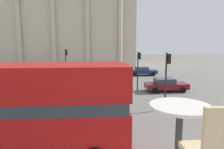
% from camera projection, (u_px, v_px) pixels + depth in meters
% --- Properties ---
extents(cafe_dining_table, '(0.60, 0.60, 0.73)m').
position_uv_depth(cafe_dining_table, '(179.00, 124.00, 1.98)').
color(cafe_dining_table, '#2D2D30').
rests_on(cafe_dining_table, cafe_floor_slab).
extents(plaza_building_left, '(33.32, 16.16, 25.07)m').
position_uv_depth(plaza_building_left, '(60.00, 11.00, 45.68)').
color(plaza_building_left, beige).
rests_on(plaza_building_left, ground_plane).
extents(traffic_light_near, '(0.42, 0.24, 4.17)m').
position_uv_depth(traffic_light_near, '(167.00, 73.00, 14.09)').
color(traffic_light_near, black).
rests_on(traffic_light_near, ground_plane).
extents(traffic_light_mid, '(0.42, 0.24, 4.03)m').
position_uv_depth(traffic_light_mid, '(138.00, 65.00, 20.44)').
color(traffic_light_mid, black).
rests_on(traffic_light_mid, ground_plane).
extents(traffic_light_far, '(0.42, 0.24, 4.18)m').
position_uv_depth(traffic_light_far, '(66.00, 61.00, 25.79)').
color(traffic_light_far, black).
rests_on(traffic_light_far, ground_plane).
extents(car_navy, '(4.20, 1.93, 1.35)m').
position_uv_depth(car_navy, '(143.00, 71.00, 31.15)').
color(car_navy, black).
rests_on(car_navy, ground_plane).
extents(car_maroon, '(4.20, 1.93, 1.35)m').
position_uv_depth(car_maroon, '(166.00, 85.00, 20.31)').
color(car_maroon, black).
rests_on(car_maroon, ground_plane).
extents(pedestrian_white, '(0.32, 0.32, 1.66)m').
position_uv_depth(pedestrian_white, '(52.00, 78.00, 23.14)').
color(pedestrian_white, '#282B33').
rests_on(pedestrian_white, ground_plane).
extents(pedestrian_olive, '(0.32, 0.32, 1.59)m').
position_uv_depth(pedestrian_olive, '(66.00, 71.00, 29.64)').
color(pedestrian_olive, '#282B33').
rests_on(pedestrian_olive, ground_plane).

